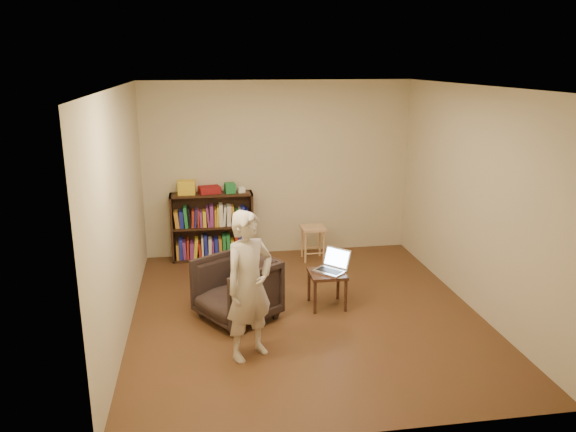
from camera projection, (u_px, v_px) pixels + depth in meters
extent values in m
plane|color=#4F3419|center=(305.00, 313.00, 6.60)|extent=(4.50, 4.50, 0.00)
plane|color=white|center=(307.00, 87.00, 5.91)|extent=(4.50, 4.50, 0.00)
plane|color=beige|center=(278.00, 169.00, 8.40)|extent=(4.00, 0.00, 4.00)
plane|color=beige|center=(121.00, 213.00, 5.95)|extent=(0.00, 4.50, 4.50)
plane|color=beige|center=(474.00, 199.00, 6.55)|extent=(0.00, 4.50, 4.50)
cube|color=black|center=(172.00, 228.00, 8.21)|extent=(0.03, 0.30, 1.00)
cube|color=black|center=(252.00, 225.00, 8.38)|extent=(0.03, 0.30, 1.00)
cube|color=black|center=(212.00, 224.00, 8.43)|extent=(1.20, 0.02, 1.00)
cube|color=black|center=(214.00, 257.00, 8.42)|extent=(1.20, 0.30, 0.03)
cube|color=black|center=(212.00, 226.00, 8.30)|extent=(1.14, 0.30, 0.03)
cube|color=black|center=(211.00, 194.00, 8.17)|extent=(1.20, 0.30, 0.03)
cube|color=yellow|center=(187.00, 187.00, 8.09)|extent=(0.25, 0.19, 0.20)
cube|color=maroon|center=(209.00, 190.00, 8.17)|extent=(0.33, 0.27, 0.10)
cube|color=#217F3C|center=(230.00, 188.00, 8.19)|extent=(0.17, 0.17, 0.14)
cube|color=white|center=(241.00, 190.00, 8.22)|extent=(0.11, 0.11, 0.08)
cube|color=tan|center=(313.00, 228.00, 8.25)|extent=(0.35, 0.35, 0.04)
cylinder|color=tan|center=(305.00, 248.00, 8.17)|extent=(0.03, 0.03, 0.47)
cylinder|color=tan|center=(324.00, 247.00, 8.21)|extent=(0.03, 0.03, 0.47)
cylinder|color=tan|center=(302.00, 242.00, 8.43)|extent=(0.03, 0.03, 0.47)
cylinder|color=tan|center=(320.00, 241.00, 8.47)|extent=(0.03, 0.03, 0.47)
imported|color=black|center=(237.00, 289.00, 6.37)|extent=(1.09, 1.08, 0.72)
cube|color=black|center=(327.00, 274.00, 6.68)|extent=(0.42, 0.42, 0.04)
cylinder|color=black|center=(315.00, 298.00, 6.54)|extent=(0.04, 0.04, 0.40)
cylinder|color=black|center=(346.00, 296.00, 6.59)|extent=(0.04, 0.04, 0.40)
cylinder|color=black|center=(309.00, 286.00, 6.89)|extent=(0.04, 0.04, 0.40)
cylinder|color=black|center=(338.00, 284.00, 6.94)|extent=(0.04, 0.04, 0.40)
cube|color=silver|center=(329.00, 271.00, 6.68)|extent=(0.42, 0.42, 0.02)
cube|color=black|center=(329.00, 270.00, 6.68)|extent=(0.30, 0.31, 0.00)
cube|color=silver|center=(337.00, 258.00, 6.77)|extent=(0.31, 0.32, 0.23)
cube|color=#ABD3EF|center=(337.00, 258.00, 6.77)|extent=(0.27, 0.27, 0.19)
imported|color=beige|center=(249.00, 286.00, 5.45)|extent=(0.66, 0.60, 1.50)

